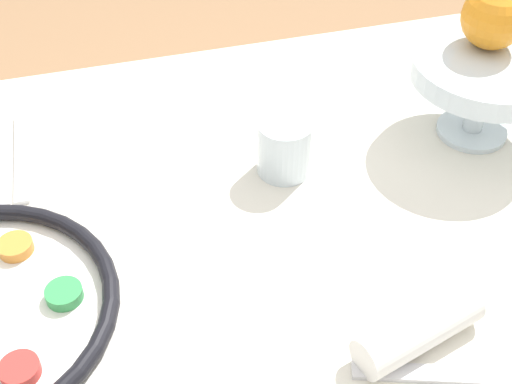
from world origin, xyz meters
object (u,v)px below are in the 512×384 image
object	(u,v)px
fruit_stand	(486,73)
cup_near	(285,147)
cup_mid	(487,43)
orange_fruit	(494,17)
napkin_roll	(418,330)

from	to	relation	value
fruit_stand	cup_near	bearing A→B (deg)	-178.88
fruit_stand	cup_mid	world-z (taller)	fruit_stand
orange_fruit	cup_near	world-z (taller)	orange_fruit
cup_near	cup_mid	world-z (taller)	same
napkin_roll	cup_near	world-z (taller)	cup_near
fruit_stand	orange_fruit	distance (m)	0.08
fruit_stand	cup_mid	size ratio (longest dim) A/B	2.63
fruit_stand	napkin_roll	distance (m)	0.40
fruit_stand	cup_near	size ratio (longest dim) A/B	2.63
cup_mid	fruit_stand	bearing A→B (deg)	-122.85
fruit_stand	orange_fruit	bearing A→B (deg)	69.40
orange_fruit	napkin_roll	bearing A→B (deg)	-125.23
orange_fruit	cup_mid	distance (m)	0.21
orange_fruit	cup_mid	size ratio (longest dim) A/B	1.10
cup_near	fruit_stand	bearing A→B (deg)	1.12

